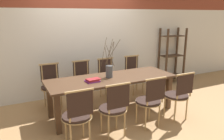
% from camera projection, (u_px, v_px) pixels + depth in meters
% --- Properties ---
extents(ground_plane, '(16.00, 16.00, 0.00)m').
position_uv_depth(ground_plane, '(112.00, 112.00, 4.37)').
color(ground_plane, '#A87F51').
extents(wall_rear, '(12.00, 0.06, 3.20)m').
position_uv_depth(wall_rear, '(87.00, 28.00, 5.14)').
color(wall_rear, silver).
rests_on(wall_rear, ground_plane).
extents(dining_table, '(2.49, 0.86, 0.73)m').
position_uv_depth(dining_table, '(112.00, 82.00, 4.22)').
color(dining_table, '#4C3321').
rests_on(dining_table, ground_plane).
extents(chair_near_leftend, '(0.46, 0.46, 0.92)m').
position_uv_depth(chair_near_leftend, '(78.00, 114.00, 3.15)').
color(chair_near_leftend, black).
rests_on(chair_near_leftend, ground_plane).
extents(chair_near_left, '(0.46, 0.46, 0.92)m').
position_uv_depth(chair_near_left, '(114.00, 107.00, 3.40)').
color(chair_near_left, black).
rests_on(chair_near_left, ground_plane).
extents(chair_near_center, '(0.46, 0.46, 0.92)m').
position_uv_depth(chair_near_center, '(150.00, 99.00, 3.70)').
color(chair_near_center, black).
rests_on(chair_near_center, ground_plane).
extents(chair_near_right, '(0.46, 0.46, 0.92)m').
position_uv_depth(chair_near_right, '(178.00, 94.00, 3.97)').
color(chair_near_right, black).
rests_on(chair_near_right, ground_plane).
extents(chair_far_leftend, '(0.46, 0.46, 0.92)m').
position_uv_depth(chair_far_leftend, '(51.00, 84.00, 4.50)').
color(chair_far_leftend, black).
rests_on(chair_far_leftend, ground_plane).
extents(chair_far_left, '(0.46, 0.46, 0.92)m').
position_uv_depth(chair_far_left, '(83.00, 80.00, 4.80)').
color(chair_far_left, black).
rests_on(chair_far_left, ground_plane).
extents(chair_far_center, '(0.46, 0.46, 0.92)m').
position_uv_depth(chair_far_center, '(108.00, 76.00, 5.06)').
color(chair_far_center, black).
rests_on(chair_far_center, ground_plane).
extents(chair_far_right, '(0.46, 0.46, 0.92)m').
position_uv_depth(chair_far_right, '(134.00, 73.00, 5.37)').
color(chair_far_right, black).
rests_on(chair_far_right, ground_plane).
extents(vase_centerpiece, '(0.39, 0.32, 0.75)m').
position_uv_depth(vase_centerpiece, '(109.00, 71.00, 4.18)').
color(vase_centerpiece, '#4C5156').
rests_on(vase_centerpiece, dining_table).
extents(book_stack, '(0.27, 0.22, 0.05)m').
position_uv_depth(book_stack, '(93.00, 80.00, 3.93)').
color(book_stack, '#842D8C').
rests_on(book_stack, dining_table).
extents(shelving_rack, '(0.69, 0.37, 1.54)m').
position_uv_depth(shelving_rack, '(172.00, 56.00, 6.18)').
color(shelving_rack, '#422D1E').
rests_on(shelving_rack, ground_plane).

